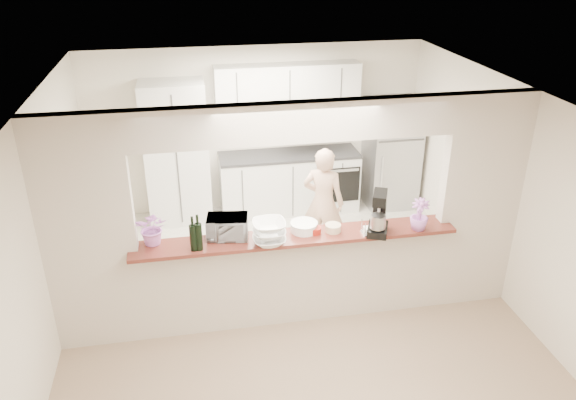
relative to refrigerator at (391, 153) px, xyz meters
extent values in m
plane|color=tan|center=(-2.05, -2.65, -0.85)|extent=(6.00, 6.00, 0.00)
cube|color=beige|center=(-2.05, -1.10, -0.84)|extent=(5.00, 2.90, 0.01)
cube|color=beige|center=(-4.10, -2.65, 0.40)|extent=(0.90, 0.15, 2.50)
cube|color=beige|center=(0.00, -2.65, 0.40)|extent=(0.90, 0.15, 2.50)
cube|color=beige|center=(-2.05, -2.65, 1.45)|extent=(3.20, 0.15, 0.40)
cube|color=beige|center=(-2.05, -2.65, -0.32)|extent=(3.20, 0.15, 1.05)
cube|color=brown|center=(-2.05, -2.70, 0.22)|extent=(3.40, 0.38, 0.04)
cube|color=silver|center=(-3.25, 0.05, 0.20)|extent=(0.90, 0.60, 2.10)
cube|color=silver|center=(-1.60, 0.05, -0.40)|extent=(2.10, 0.60, 0.90)
cube|color=#303033|center=(-1.60, 0.05, 0.07)|extent=(2.10, 0.62, 0.04)
cube|color=silver|center=(-1.60, 0.18, 1.02)|extent=(2.10, 0.35, 0.75)
cube|color=black|center=(-1.35, 0.07, 0.59)|extent=(0.75, 0.45, 0.12)
cube|color=black|center=(-0.85, -0.25, -0.35)|extent=(0.55, 0.02, 0.55)
cube|color=#AFAFB4|center=(0.00, 0.00, 0.00)|extent=(0.75, 0.70, 1.70)
imported|color=#C568AE|center=(-3.49, -2.60, 0.42)|extent=(0.38, 0.35, 0.36)
cylinder|color=black|center=(-3.10, -2.80, 0.38)|extent=(0.07, 0.07, 0.27)
cylinder|color=black|center=(-3.10, -2.80, 0.56)|extent=(0.03, 0.03, 0.09)
cylinder|color=black|center=(-3.05, -2.80, 0.38)|extent=(0.08, 0.08, 0.28)
cylinder|color=black|center=(-3.05, -2.80, 0.57)|extent=(0.03, 0.03, 0.10)
imported|color=#A7A7AC|center=(-2.75, -2.60, 0.36)|extent=(0.45, 0.34, 0.23)
imported|color=white|center=(-2.35, -2.82, 0.36)|extent=(0.34, 0.34, 0.25)
cylinder|color=white|center=(-2.30, -2.62, 0.30)|extent=(0.25, 0.25, 0.11)
cylinder|color=white|center=(-2.30, -2.62, 0.36)|extent=(0.26, 0.26, 0.01)
cylinder|color=white|center=(-1.95, -2.62, 0.29)|extent=(0.28, 0.28, 0.09)
cylinder|color=white|center=(-1.95, -2.62, 0.34)|extent=(0.29, 0.29, 0.01)
cylinder|color=maroon|center=(-1.85, -2.68, 0.27)|extent=(0.14, 0.14, 0.07)
cylinder|color=beige|center=(-1.65, -2.68, 0.28)|extent=(0.17, 0.17, 0.08)
cube|color=silver|center=(-1.25, -2.80, 0.25)|extent=(0.24, 0.14, 0.01)
cube|color=white|center=(-1.25, -2.80, 0.28)|extent=(0.10, 0.10, 0.06)
cube|color=black|center=(-1.20, -2.80, 0.28)|extent=(0.31, 0.37, 0.08)
cube|color=black|center=(-1.16, -2.70, 0.49)|extent=(0.17, 0.16, 0.33)
cube|color=black|center=(-1.20, -2.81, 0.65)|extent=(0.23, 0.30, 0.11)
cylinder|color=#B7B7BC|center=(-1.23, -2.86, 0.41)|extent=(0.16, 0.16, 0.15)
imported|color=#C66BC3|center=(-0.75, -2.80, 0.41)|extent=(0.24, 0.24, 0.34)
imported|color=#D3A589|center=(-1.41, -1.32, -0.10)|extent=(0.65, 0.58, 1.50)
camera|label=1|loc=(-3.08, -7.69, 3.08)|focal=35.00mm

